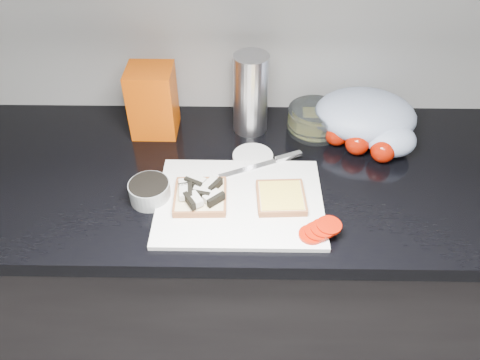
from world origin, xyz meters
The scene contains 14 objects.
base_cabinet centered at (0.00, 1.20, 0.43)m, with size 3.50×0.60×0.86m, color black.
countertop centered at (0.00, 1.20, 0.88)m, with size 3.50×0.64×0.04m, color black.
cutting_board centered at (-0.15, 1.07, 0.91)m, with size 0.40×0.30×0.01m, color white.
bread_left centered at (-0.24, 1.08, 0.93)m, with size 0.13×0.13×0.04m.
bread_right centered at (-0.05, 1.07, 0.92)m, with size 0.13×0.13×0.02m.
tomato_slices centered at (0.03, 0.97, 0.92)m, with size 0.11×0.08×0.02m.
knife centered at (-0.07, 1.22, 0.92)m, with size 0.22×0.11×0.01m.
seed_tub centered at (-0.37, 1.09, 0.93)m, with size 0.10×0.10×0.05m.
tub_lid centered at (-0.12, 1.25, 0.90)m, with size 0.11×0.11×0.01m, color silver.
glass_bowl centered at (0.06, 1.38, 0.93)m, with size 0.16×0.16×0.07m.
bread_bag centered at (-0.39, 1.38, 1.00)m, with size 0.12×0.12×0.20m, color #DF4303.
steel_canister centered at (-0.12, 1.39, 1.02)m, with size 0.10×0.10×0.23m, color #BABABF.
grocery_bag centered at (0.21, 1.35, 0.96)m, with size 0.31×0.29×0.12m.
whole_tomatoes centered at (0.17, 1.28, 0.93)m, with size 0.18×0.14×0.07m.
Camera 1 is at (-0.14, 0.27, 1.70)m, focal length 35.00 mm.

